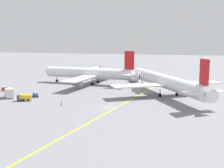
% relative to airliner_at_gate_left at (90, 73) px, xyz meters
% --- Properties ---
extents(ground_plane, '(600.00, 600.00, 0.00)m').
position_rel_airliner_at_gate_left_xyz_m(ground_plane, '(20.76, -42.91, -4.93)').
color(ground_plane, gray).
extents(taxiway_stripe, '(17.80, 118.82, 0.01)m').
position_rel_airliner_at_gate_left_xyz_m(taxiway_stripe, '(25.07, -32.91, -4.93)').
color(taxiway_stripe, yellow).
rests_on(taxiway_stripe, ground).
extents(airliner_at_gate_left, '(48.44, 50.22, 15.58)m').
position_rel_airliner_at_gate_left_xyz_m(airliner_at_gate_left, '(0.00, 0.00, 0.00)').
color(airliner_at_gate_left, white).
rests_on(airliner_at_gate_left, ground).
extents(airliner_being_pushed, '(39.27, 54.01, 15.17)m').
position_rel_airliner_at_gate_left_xyz_m(airliner_being_pushed, '(36.08, -18.12, 0.09)').
color(airliner_being_pushed, white).
rests_on(airliner_being_pushed, ground).
extents(pushback_tug, '(5.31, 8.45, 3.00)m').
position_rel_airliner_at_gate_left_xyz_m(pushback_tug, '(18.13, 12.24, -3.66)').
color(pushback_tug, gray).
rests_on(pushback_tug, ground).
extents(gse_baggage_cart_trailing, '(2.75, 3.15, 1.71)m').
position_rel_airliner_at_gate_left_xyz_m(gse_baggage_cart_trailing, '(-27.31, -26.06, -4.07)').
color(gse_baggage_cart_trailing, red).
rests_on(gse_baggage_cart_trailing, ground).
extents(gse_catering_truck_tall, '(5.67, 5.96, 3.50)m').
position_rel_airliner_at_gate_left_xyz_m(gse_catering_truck_tall, '(-17.16, -38.24, -3.18)').
color(gse_catering_truck_tall, orange).
rests_on(gse_catering_truck_tall, ground).
extents(gse_fuel_bowser_stubby, '(5.24, 3.75, 2.40)m').
position_rel_airliner_at_gate_left_xyz_m(gse_fuel_bowser_stubby, '(-8.94, -41.65, -3.60)').
color(gse_fuel_bowser_stubby, gold).
rests_on(gse_fuel_bowser_stubby, ground).
extents(gse_gpu_cart_small, '(2.45, 2.11, 1.90)m').
position_rel_airliner_at_gate_left_xyz_m(gse_gpu_cart_small, '(-8.55, -35.02, -4.14)').
color(gse_gpu_cart_small, '#2D5199').
rests_on(gse_gpu_cart_small, ground).
extents(ground_crew_wing_walker_right, '(0.36, 0.36, 1.70)m').
position_rel_airliner_at_gate_left_xyz_m(ground_crew_wing_walker_right, '(6.09, -44.44, -4.05)').
color(ground_crew_wing_walker_right, '#4C4C51').
rests_on(ground_crew_wing_walker_right, ground).
extents(jet_bridge, '(4.47, 20.64, 5.97)m').
position_rel_airliner_at_gate_left_xyz_m(jet_bridge, '(-5.59, 22.96, -0.74)').
color(jet_bridge, '#B7B7BC').
rests_on(jet_bridge, ground).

